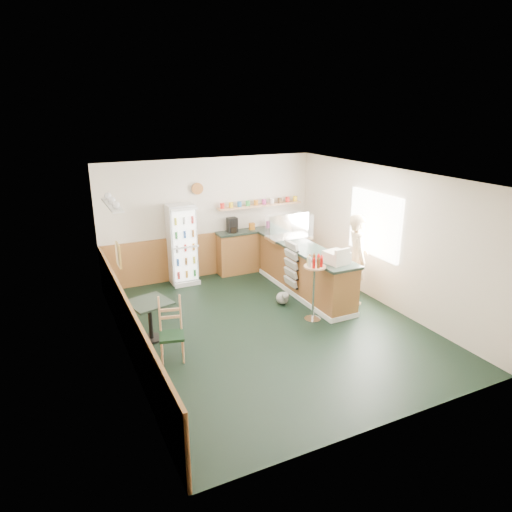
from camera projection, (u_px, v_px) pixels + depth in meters
ground at (270, 326)px, 8.23m from camera, size 6.00×6.00×0.00m
room_envelope at (242, 236)px, 8.29m from camera, size 5.04×6.02×2.72m
service_counter at (304, 272)px, 9.56m from camera, size 0.68×3.01×1.01m
back_counter at (261, 247)px, 10.95m from camera, size 2.24×0.42×1.69m
drinks_fridge at (182, 245)px, 9.98m from camera, size 0.59×0.52×1.77m
display_case at (289, 227)px, 9.88m from camera, size 0.95×0.50×0.54m
cash_register at (337, 257)px, 8.41m from camera, size 0.43×0.45×0.22m
shopkeeper at (357, 259)px, 9.01m from camera, size 0.63×0.72×1.81m
condiment_stand at (314, 277)px, 8.21m from camera, size 0.40×0.40×1.23m
newspaper_rack at (291, 264)px, 9.28m from camera, size 0.10×0.48×0.96m
cafe_table at (150, 313)px, 7.60m from camera, size 0.78×0.78×0.70m
cafe_chair at (170, 327)px, 7.07m from camera, size 0.45×0.45×1.01m
dog_doorstop at (283, 298)px, 9.08m from camera, size 0.25×0.32×0.30m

